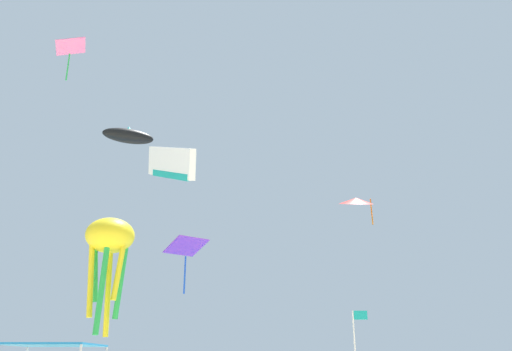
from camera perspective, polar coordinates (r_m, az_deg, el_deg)
canopy_tent at (r=18.59m, az=-21.32°, el=-17.07°), size 2.78×2.80×2.16m
banner_flag at (r=22.09m, az=10.91°, el=-17.93°), size 0.61×0.06×3.58m
kite_diamond_pink at (r=32.83m, az=-19.56°, el=12.93°), size 2.00×2.04×2.51m
kite_octopus_yellow at (r=33.41m, az=-15.66°, el=-6.94°), size 3.96×3.96×6.98m
kite_parafoil_white at (r=30.52m, az=-9.29°, el=1.35°), size 3.52×5.09×3.57m
kite_inflatable_black at (r=47.07m, az=-13.75°, el=4.21°), size 4.58×2.89×1.59m
kite_delta_red at (r=40.60m, az=10.86°, el=-2.73°), size 2.73×2.75×2.51m
kite_diamond_purple at (r=41.64m, az=-7.64°, el=-7.91°), size 3.72×3.70×4.15m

